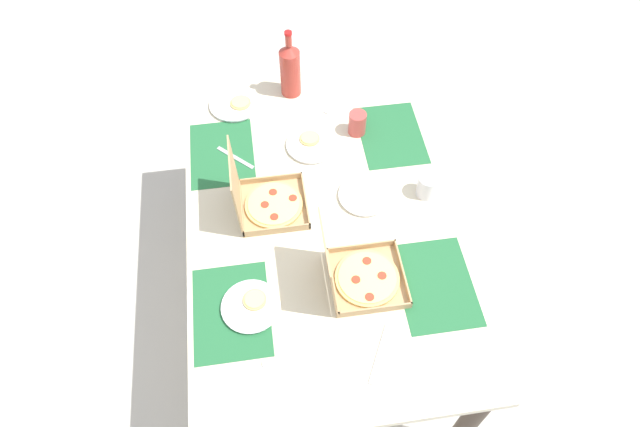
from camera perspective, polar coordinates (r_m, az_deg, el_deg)
The scene contains 19 objects.
ground_plane at distance 2.78m, azimuth 0.00°, elevation -8.78°, with size 6.00×6.00×0.00m, color beige.
dining_table at distance 2.23m, azimuth 0.00°, elevation -1.42°, with size 1.61×1.02×0.73m.
placemat_near_left at distance 2.03m, azimuth 11.67°, elevation -7.07°, with size 0.36×0.26×0.00m, color #236638.
placemat_near_right at distance 2.43m, azimuth 7.22°, elevation 7.94°, with size 0.36×0.26×0.00m, color #236638.
placemat_far_left at distance 1.96m, azimuth -8.98°, elevation -9.81°, with size 0.36×0.26×0.00m, color #236638.
placemat_far_right at distance 2.37m, azimuth -9.93°, elevation 6.05°, with size 0.36×0.26×0.00m, color #236638.
pizza_box_center at distance 1.96m, azimuth 3.97°, elevation -6.22°, with size 0.26×0.29×0.30m.
pizza_box_edge_far at distance 2.14m, azimuth -5.55°, elevation 1.32°, with size 0.25×0.26×0.29m.
plate_middle at distance 2.36m, azimuth -0.89°, elevation 7.07°, with size 0.21×0.21×0.03m.
plate_near_left at distance 1.95m, azimuth -7.01°, elevation -9.32°, with size 0.20×0.20×0.03m.
plate_near_right at distance 2.55m, azimuth -8.59°, elevation 10.96°, with size 0.22×0.22×0.03m.
plate_far_left at distance 2.19m, azimuth 4.53°, elevation 1.82°, with size 0.20×0.20×0.02m.
soda_bottle at distance 2.51m, azimuth -3.06°, elevation 14.47°, with size 0.09×0.09×0.32m.
cup_red at distance 2.39m, azimuth 3.82°, elevation 9.14°, with size 0.07×0.07×0.10m, color #BF4742.
cup_clear_left at distance 2.21m, azimuth 10.86°, elevation 2.77°, with size 0.08×0.08×0.10m, color silver.
fork_by_near_left at distance 2.56m, azimuth 1.46°, elevation 11.52°, with size 0.19×0.02×0.01m, color #B7B7BC.
knife_by_near_right at distance 1.87m, azimuth -2.61°, elevation -14.52°, with size 0.21×0.02×0.01m, color #B7B7BC.
knife_by_far_left at distance 1.89m, azimuth 6.09°, elevation -14.02°, with size 0.21×0.02×0.01m, color #B7B7BC.
fork_by_far_right at distance 2.34m, azimuth -8.60°, elevation 5.63°, with size 0.19×0.02×0.01m, color #B7B7BC.
Camera 1 is at (-1.23, 0.18, 2.49)m, focal length 31.47 mm.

